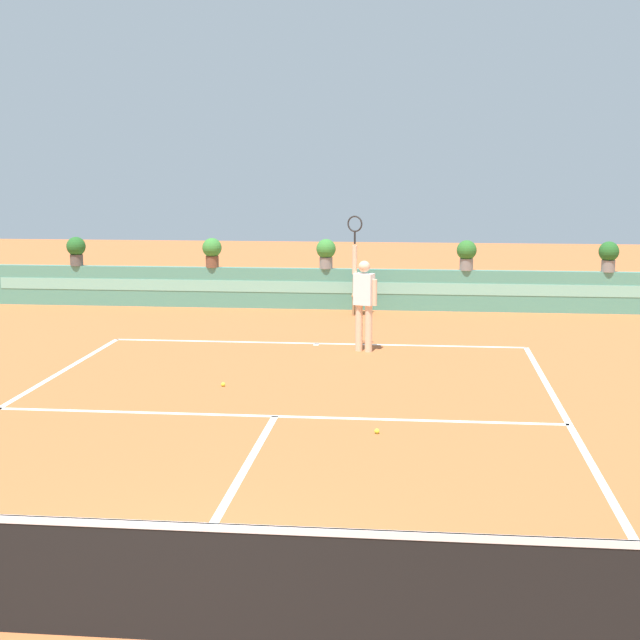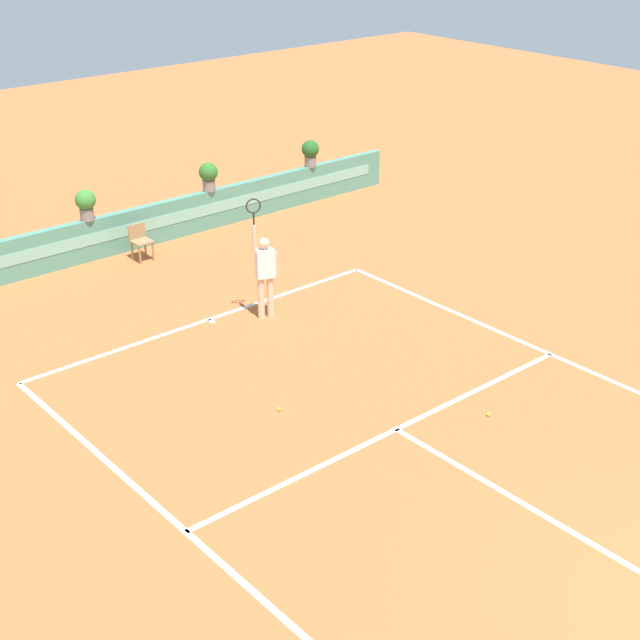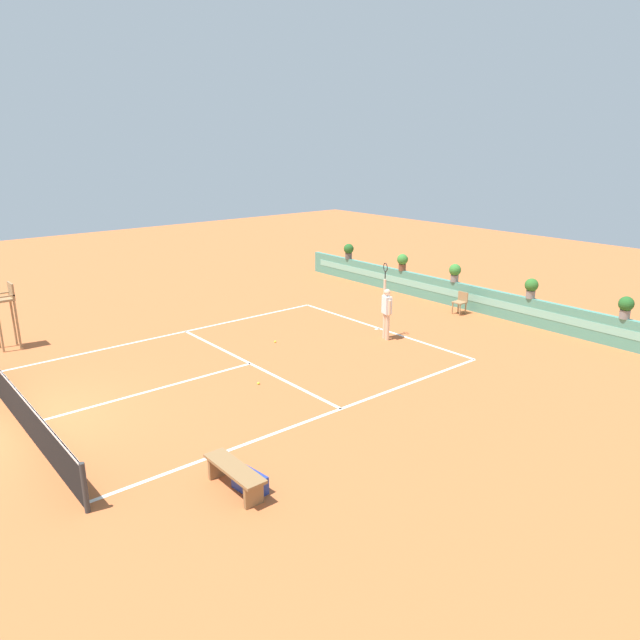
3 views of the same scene
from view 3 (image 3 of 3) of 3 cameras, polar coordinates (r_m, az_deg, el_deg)
ground_plane at (r=17.90m, az=-7.76°, el=-4.45°), size 60.00×60.00×0.00m
court_lines at (r=18.26m, az=-5.85°, el=-3.94°), size 8.32×11.94×0.01m
net at (r=15.67m, az=-26.87°, el=-7.36°), size 8.92×0.10×1.00m
back_wall_barrier at (r=24.56m, az=13.14°, el=2.35°), size 18.00×0.21×1.00m
umpire_chair at (r=21.37m, az=-27.81°, el=1.02°), size 0.60×0.60×2.14m
ball_kid_chair at (r=23.62m, az=13.31°, el=1.72°), size 0.44×0.44×0.85m
bench_courtside at (r=11.80m, az=-8.18°, el=-14.30°), size 1.60×0.44×0.51m
gear_bag at (r=11.87m, az=-6.72°, el=-15.17°), size 0.74×0.44×0.36m
tennis_player at (r=19.99m, az=6.39°, el=1.05°), size 0.59×0.33×2.58m
tennis_ball_near_baseline at (r=19.85m, az=-4.32°, el=-2.08°), size 0.07×0.07×0.07m
tennis_ball_mid_court at (r=16.57m, az=-5.91°, el=-6.04°), size 0.07×0.07×0.07m
potted_plant_far_right at (r=21.23m, az=27.23°, el=1.20°), size 0.48×0.48×0.72m
potted_plant_centre at (r=24.51m, az=12.79°, el=4.54°), size 0.48×0.48×0.72m
potted_plant_right at (r=22.67m, az=19.57°, el=3.00°), size 0.48×0.48×0.72m
potted_plant_far_left at (r=28.70m, az=2.76°, el=6.69°), size 0.48×0.48×0.72m
potted_plant_left at (r=26.29m, az=7.90°, el=5.61°), size 0.48×0.48×0.72m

